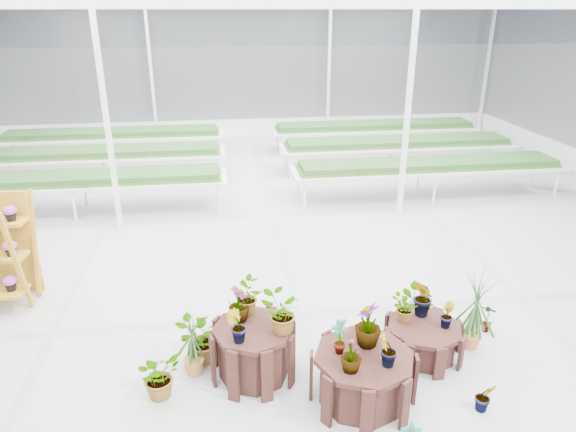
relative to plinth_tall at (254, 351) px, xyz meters
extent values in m
plane|color=gray|center=(0.60, 1.00, -0.34)|extent=(24.00, 24.00, 0.00)
cylinder|color=#361B16|center=(0.00, 0.00, 0.00)|extent=(1.21, 1.21, 0.69)
cylinder|color=#361B16|center=(1.20, -0.60, -0.03)|extent=(1.37, 1.37, 0.62)
cylinder|color=#361B16|center=(2.20, 0.10, -0.12)|extent=(1.04, 1.04, 0.45)
imported|color=#274920|center=(-0.15, 0.18, 0.57)|extent=(0.26, 0.26, 0.45)
imported|color=#274920|center=(0.32, -0.15, 0.60)|extent=(0.46, 0.40, 0.51)
imported|color=#274920|center=(-0.06, 0.35, 0.56)|extent=(0.48, 0.50, 0.44)
imported|color=#274920|center=(-0.20, -0.25, 0.54)|extent=(0.24, 0.20, 0.40)
imported|color=#274920|center=(0.93, -0.52, 0.49)|extent=(0.19, 0.25, 0.43)
imported|color=#274920|center=(1.38, -0.82, 0.48)|extent=(0.28, 0.27, 0.40)
imported|color=#274920|center=(1.28, -0.41, 0.55)|extent=(0.40, 0.40, 0.55)
imported|color=#274920|center=(0.98, -0.83, 0.48)|extent=(0.31, 0.31, 0.41)
imported|color=#274920|center=(1.97, 0.23, 0.29)|extent=(0.45, 0.44, 0.37)
imported|color=#274920|center=(2.45, 0.05, 0.28)|extent=(0.21, 0.23, 0.35)
imported|color=#274920|center=(2.24, 0.31, 0.37)|extent=(0.25, 0.31, 0.54)
imported|color=#274920|center=(-1.11, -0.21, -0.06)|extent=(0.66, 0.67, 0.56)
imported|color=#274920|center=(-0.63, 0.33, -0.02)|extent=(0.75, 0.77, 0.65)
imported|color=#274920|center=(2.51, -0.96, -0.15)|extent=(0.25, 0.22, 0.39)
imported|color=#274920|center=(3.29, 0.48, -0.12)|extent=(0.27, 0.27, 0.44)
imported|color=#274920|center=(2.24, 0.69, -0.04)|extent=(0.62, 0.67, 0.61)
imported|color=#274920|center=(-0.16, 0.85, -0.05)|extent=(0.36, 0.40, 0.59)
camera|label=1|loc=(-0.28, -5.16, 3.86)|focal=32.00mm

